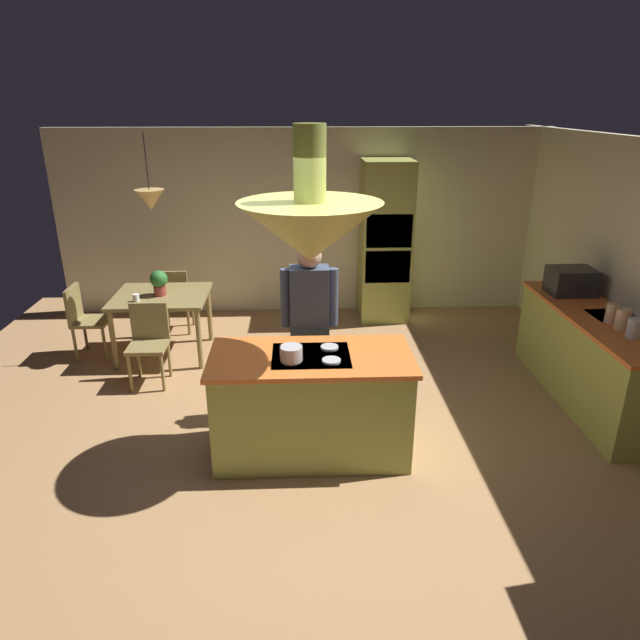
{
  "coord_description": "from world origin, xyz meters",
  "views": [
    {
      "loc": [
        -0.1,
        -4.37,
        2.87
      ],
      "look_at": [
        0.1,
        0.4,
        1.0
      ],
      "focal_mm": 31.46,
      "sensor_mm": 36.0,
      "label": 1
    }
  ],
  "objects_px": {
    "kitchen_island": "(311,404)",
    "canister_sugar": "(623,319)",
    "cooking_pot_on_cooktop": "(291,353)",
    "dining_table": "(162,303)",
    "cup_on_table": "(136,298)",
    "chair_by_back_wall": "(175,296)",
    "microwave_on_counter": "(571,281)",
    "canister_tea": "(612,313)",
    "chair_facing_island": "(149,338)",
    "oven_tower": "(385,242)",
    "chair_at_corner": "(84,316)",
    "potted_plant_on_table": "(159,282)",
    "person_at_island": "(310,319)",
    "canister_flour": "(634,328)"
  },
  "relations": [
    {
      "from": "dining_table",
      "to": "chair_at_corner",
      "type": "height_order",
      "value": "chair_at_corner"
    },
    {
      "from": "person_at_island",
      "to": "microwave_on_counter",
      "type": "bearing_deg",
      "value": 15.39
    },
    {
      "from": "canister_sugar",
      "to": "cooking_pot_on_cooktop",
      "type": "xyz_separation_m",
      "value": [
        -3.0,
        -0.56,
        -0.02
      ]
    },
    {
      "from": "chair_facing_island",
      "to": "dining_table",
      "type": "bearing_deg",
      "value": 90.0
    },
    {
      "from": "oven_tower",
      "to": "chair_at_corner",
      "type": "xyz_separation_m",
      "value": [
        -3.72,
        -1.14,
        -0.58
      ]
    },
    {
      "from": "chair_by_back_wall",
      "to": "canister_sugar",
      "type": "relative_size",
      "value": 4.36
    },
    {
      "from": "dining_table",
      "to": "kitchen_island",
      "type": "bearing_deg",
      "value": -51.01
    },
    {
      "from": "chair_at_corner",
      "to": "chair_by_back_wall",
      "type": "bearing_deg",
      "value": -53.05
    },
    {
      "from": "cup_on_table",
      "to": "chair_by_back_wall",
      "type": "bearing_deg",
      "value": 76.76
    },
    {
      "from": "dining_table",
      "to": "cup_on_table",
      "type": "height_order",
      "value": "cup_on_table"
    },
    {
      "from": "oven_tower",
      "to": "canister_flour",
      "type": "height_order",
      "value": "oven_tower"
    },
    {
      "from": "cup_on_table",
      "to": "chair_at_corner",
      "type": "bearing_deg",
      "value": 161.48
    },
    {
      "from": "kitchen_island",
      "to": "canister_sugar",
      "type": "height_order",
      "value": "canister_sugar"
    },
    {
      "from": "microwave_on_counter",
      "to": "dining_table",
      "type": "bearing_deg",
      "value": 171.97
    },
    {
      "from": "chair_facing_island",
      "to": "chair_at_corner",
      "type": "relative_size",
      "value": 1.0
    },
    {
      "from": "oven_tower",
      "to": "canister_tea",
      "type": "relative_size",
      "value": 11.78
    },
    {
      "from": "dining_table",
      "to": "cup_on_table",
      "type": "xyz_separation_m",
      "value": [
        -0.22,
        -0.23,
        0.14
      ]
    },
    {
      "from": "oven_tower",
      "to": "dining_table",
      "type": "height_order",
      "value": "oven_tower"
    },
    {
      "from": "potted_plant_on_table",
      "to": "canister_sugar",
      "type": "relative_size",
      "value": 1.5
    },
    {
      "from": "person_at_island",
      "to": "microwave_on_counter",
      "type": "distance_m",
      "value": 2.94
    },
    {
      "from": "person_at_island",
      "to": "oven_tower",
      "type": "bearing_deg",
      "value": 66.89
    },
    {
      "from": "dining_table",
      "to": "cooking_pot_on_cooktop",
      "type": "relative_size",
      "value": 5.99
    },
    {
      "from": "cooking_pot_on_cooktop",
      "to": "chair_by_back_wall",
      "type": "bearing_deg",
      "value": 117.8
    },
    {
      "from": "chair_at_corner",
      "to": "microwave_on_counter",
      "type": "bearing_deg",
      "value": -96.69
    },
    {
      "from": "kitchen_island",
      "to": "oven_tower",
      "type": "distance_m",
      "value": 3.48
    },
    {
      "from": "canister_flour",
      "to": "canister_sugar",
      "type": "xyz_separation_m",
      "value": [
        0.0,
        0.18,
        0.01
      ]
    },
    {
      "from": "dining_table",
      "to": "potted_plant_on_table",
      "type": "xyz_separation_m",
      "value": [
        0.0,
        -0.02,
        0.27
      ]
    },
    {
      "from": "microwave_on_counter",
      "to": "chair_facing_island",
      "type": "bearing_deg",
      "value": -179.36
    },
    {
      "from": "oven_tower",
      "to": "dining_table",
      "type": "xyz_separation_m",
      "value": [
        -2.8,
        -1.14,
        -0.42
      ]
    },
    {
      "from": "chair_facing_island",
      "to": "cup_on_table",
      "type": "bearing_deg",
      "value": 115.53
    },
    {
      "from": "canister_tea",
      "to": "chair_by_back_wall",
      "type": "bearing_deg",
      "value": 154.35
    },
    {
      "from": "person_at_island",
      "to": "canister_sugar",
      "type": "distance_m",
      "value": 2.85
    },
    {
      "from": "chair_at_corner",
      "to": "microwave_on_counter",
      "type": "xyz_separation_m",
      "value": [
        5.46,
        -0.64,
        0.56
      ]
    },
    {
      "from": "cup_on_table",
      "to": "cooking_pot_on_cooktop",
      "type": "distance_m",
      "value": 2.67
    },
    {
      "from": "cup_on_table",
      "to": "canister_sugar",
      "type": "bearing_deg",
      "value": -16.79
    },
    {
      "from": "canister_sugar",
      "to": "microwave_on_counter",
      "type": "height_order",
      "value": "microwave_on_counter"
    },
    {
      "from": "chair_facing_island",
      "to": "microwave_on_counter",
      "type": "bearing_deg",
      "value": 0.64
    },
    {
      "from": "chair_facing_island",
      "to": "microwave_on_counter",
      "type": "height_order",
      "value": "microwave_on_counter"
    },
    {
      "from": "canister_sugar",
      "to": "canister_tea",
      "type": "height_order",
      "value": "canister_sugar"
    },
    {
      "from": "chair_by_back_wall",
      "to": "chair_at_corner",
      "type": "height_order",
      "value": "same"
    },
    {
      "from": "chair_by_back_wall",
      "to": "potted_plant_on_table",
      "type": "xyz_separation_m",
      "value": [
        0.0,
        -0.71,
        0.42
      ]
    },
    {
      "from": "person_at_island",
      "to": "cooking_pot_on_cooktop",
      "type": "relative_size",
      "value": 9.42
    },
    {
      "from": "oven_tower",
      "to": "cup_on_table",
      "type": "height_order",
      "value": "oven_tower"
    },
    {
      "from": "kitchen_island",
      "to": "cooking_pot_on_cooktop",
      "type": "xyz_separation_m",
      "value": [
        -0.16,
        -0.13,
        0.54
      ]
    },
    {
      "from": "chair_at_corner",
      "to": "canister_flour",
      "type": "distance_m",
      "value": 5.79
    },
    {
      "from": "person_at_island",
      "to": "chair_facing_island",
      "type": "xyz_separation_m",
      "value": [
        -1.71,
        0.73,
        -0.47
      ]
    },
    {
      "from": "oven_tower",
      "to": "microwave_on_counter",
      "type": "xyz_separation_m",
      "value": [
        1.74,
        -1.78,
        -0.02
      ]
    },
    {
      "from": "chair_by_back_wall",
      "to": "canister_tea",
      "type": "height_order",
      "value": "canister_tea"
    },
    {
      "from": "oven_tower",
      "to": "microwave_on_counter",
      "type": "relative_size",
      "value": 4.71
    },
    {
      "from": "chair_facing_island",
      "to": "canister_sugar",
      "type": "bearing_deg",
      "value": -12.17
    }
  ]
}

